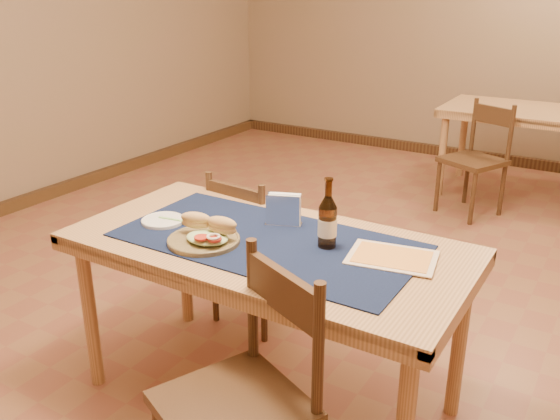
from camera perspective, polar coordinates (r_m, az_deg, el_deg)
The scene contains 14 objects.
room at distance 2.88m, azimuth 7.52°, elevation 14.65°, with size 6.04×7.04×2.84m.
main_table at distance 2.39m, azimuth -1.25°, elevation -4.82°, with size 1.60×0.80×0.75m.
placemat at distance 2.36m, azimuth -1.27°, elevation -2.95°, with size 1.20×0.60×0.01m, color #101C3A.
baseboard at distance 3.31m, azimuth 6.41°, elevation -9.27°, with size 6.00×7.00×0.10m.
back_table at distance 5.30m, azimuth 24.33°, elevation 7.81°, with size 1.63×0.82×0.75m.
chair_main_far at distance 3.07m, azimuth -2.55°, elevation -3.49°, with size 0.42×0.42×0.84m.
chair_main_near at distance 1.98m, azimuth -3.44°, elevation -17.48°, with size 0.56×0.56×0.92m.
chair_back_near at distance 4.84m, azimuth 18.40°, elevation 4.83°, with size 0.53×0.53×0.87m.
sandwich_plate at distance 2.34m, azimuth -7.16°, elevation -2.46°, with size 0.29×0.29×0.11m.
side_plate at distance 2.57m, azimuth -11.19°, elevation -0.97°, with size 0.18×0.18×0.02m.
fork at distance 2.55m, azimuth -10.04°, elevation -0.93°, with size 0.14×0.04×0.00m.
beer_bottle at distance 2.27m, azimuth 4.59°, elevation -1.13°, with size 0.07×0.07×0.28m.
napkin_holder at distance 2.48m, azimuth 0.34°, elevation -0.04°, with size 0.16×0.11×0.14m.
menu_card at distance 2.24m, azimuth 10.74°, elevation -4.47°, with size 0.36×0.29×0.01m.
Camera 1 is at (1.17, -2.61, 1.71)m, focal length 38.00 mm.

